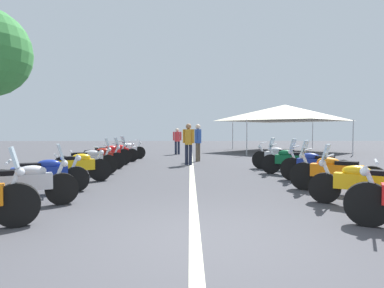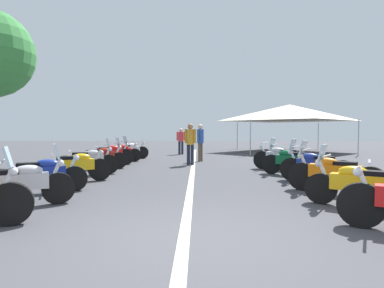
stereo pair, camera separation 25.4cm
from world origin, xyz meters
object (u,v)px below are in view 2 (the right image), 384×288
Objects in this scene: motorcycle_left_row_7 at (119,152)px; bystander_1 at (190,141)px; event_tent at (289,113)px; bystander_0 at (200,140)px; motorcycle_right_row_5 at (282,158)px; motorcycle_left_row_4 at (88,161)px; motorcycle_left_row_1 at (20,183)px; motorcycle_left_row_2 at (40,174)px; motorcycle_left_row_8 at (129,150)px; motorcycle_right_row_2 at (333,173)px; motorcycle_left_row_5 at (100,157)px; motorcycle_left_row_6 at (110,154)px; motorcycle_left_row_3 at (75,166)px; bystander_2 at (181,139)px; motorcycle_right_row_3 at (315,166)px; motorcycle_right_row_4 at (291,161)px; motorcycle_right_row_1 at (361,184)px.

bystander_1 is at bearing -40.57° from motorcycle_left_row_7.
bystander_0 is at bearing 138.13° from event_tent.
motorcycle_left_row_4 is at bearing 44.55° from motorcycle_right_row_5.
event_tent is (6.76, -6.06, 1.62)m from bystander_0.
motorcycle_left_row_2 is (1.36, 0.28, -0.02)m from motorcycle_left_row_1.
motorcycle_left_row_8 is 1.02× the size of motorcycle_right_row_2.
bystander_1 reaches higher than motorcycle_right_row_2.
motorcycle_left_row_5 is 1.03× the size of motorcycle_right_row_2.
motorcycle_left_row_1 reaches higher than motorcycle_left_row_2.
motorcycle_left_row_5 reaches higher than motorcycle_right_row_5.
motorcycle_right_row_5 is at bearing 162.88° from event_tent.
motorcycle_left_row_6 is 1.01× the size of motorcycle_left_row_8.
event_tent is at bearing 24.47° from motorcycle_left_row_3.
event_tent reaches higher than bystander_0.
motorcycle_left_row_2 is 5.96m from motorcycle_left_row_6.
bystander_1 reaches higher than motorcycle_left_row_2.
motorcycle_right_row_2 is 4.36m from motorcycle_right_row_5.
motorcycle_left_row_8 is at bearing -0.93° from motorcycle_right_row_5.
motorcycle_right_row_2 is 1.06× the size of bystander_1.
bystander_0 is (6.15, -3.58, 0.57)m from motorcycle_left_row_3.
bystander_2 reaches higher than motorcycle_left_row_4.
motorcycle_right_row_5 reaches higher than motorcycle_left_row_3.
motorcycle_right_row_3 reaches higher than motorcycle_right_row_4.
motorcycle_left_row_1 is at bearing 57.45° from motorcycle_right_row_3.
motorcycle_right_row_2 is (-8.79, -6.63, 0.03)m from motorcycle_left_row_8.
motorcycle_right_row_2 is at bearing 123.77° from motorcycle_right_row_5.
motorcycle_left_row_3 is 1.04× the size of motorcycle_right_row_3.
motorcycle_left_row_8 is 4.19m from bystander_1.
motorcycle_left_row_2 is 8.88m from motorcycle_left_row_8.
motorcycle_left_row_1 reaches higher than motorcycle_right_row_1.
motorcycle_left_row_3 is 0.98× the size of motorcycle_left_row_8.
motorcycle_right_row_1 is at bearing -27.13° from motorcycle_left_row_1.
motorcycle_left_row_1 is 0.99× the size of motorcycle_left_row_5.
motorcycle_right_row_3 reaches higher than motorcycle_left_row_2.
motorcycle_left_row_7 is 1.02× the size of motorcycle_right_row_5.
motorcycle_right_row_4 reaches higher than motorcycle_left_row_2.
event_tent reaches higher than motorcycle_left_row_6.
motorcycle_left_row_7 is 3.58m from bystander_1.
motorcycle_left_row_7 is (4.34, 0.02, -0.02)m from motorcycle_left_row_4.
bystander_1 reaches higher than motorcycle_right_row_4.
motorcycle_left_row_8 is (7.28, 0.03, -0.00)m from motorcycle_left_row_3.
motorcycle_right_row_2 is 3.05m from motorcycle_right_row_4.
motorcycle_left_row_3 is 0.96× the size of motorcycle_left_row_4.
bystander_0 is 4.65m from bystander_2.
motorcycle_right_row_4 is at bearing -52.25° from motorcycle_left_row_6.
motorcycle_left_row_6 is at bearing 20.47° from motorcycle_right_row_5.
motorcycle_left_row_8 is at bearing 65.50° from motorcycle_left_row_2.
bystander_2 is at bearing -148.87° from bystander_1.
bystander_2 is at bearing -36.76° from motorcycle_right_row_4.
bystander_2 is at bearing -39.66° from motorcycle_right_row_1.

